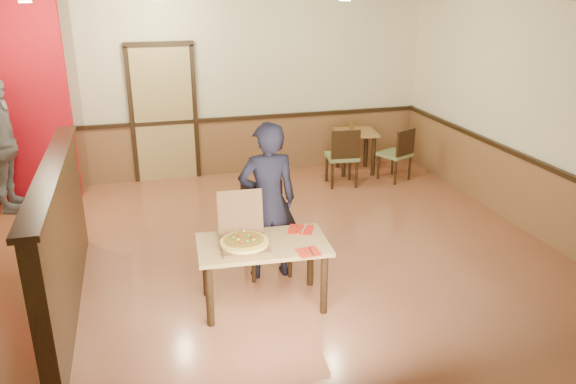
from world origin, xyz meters
name	(u,v)px	position (x,y,z in m)	size (l,w,h in m)	color
floor	(266,271)	(0.00, 0.00, 0.00)	(7.00, 7.00, 0.00)	#A66140
ceiling	(262,3)	(0.00, 0.00, 2.80)	(7.00, 7.00, 0.00)	black
wall_back	(214,89)	(0.00, 3.50, 1.40)	(7.00, 7.00, 0.00)	beige
wall_right	(555,126)	(3.50, 0.00, 1.40)	(7.00, 7.00, 0.00)	beige
wainscot_back	(217,148)	(0.00, 3.47, 0.45)	(7.00, 0.04, 0.90)	brown
chair_rail_back	(215,120)	(0.00, 3.45, 0.92)	(7.00, 0.06, 0.06)	black
wainscot_right	(540,202)	(3.47, 0.00, 0.45)	(0.04, 7.00, 0.90)	brown
chair_rail_right	(544,166)	(3.45, 0.00, 0.92)	(0.06, 7.00, 0.06)	black
back_door	(164,115)	(-0.80, 3.46, 1.05)	(0.90, 0.06, 2.10)	tan
booth_partition	(62,238)	(-2.00, -0.20, 0.74)	(0.20, 3.10, 1.44)	black
red_accent_panel	(8,106)	(-2.90, 3.00, 1.40)	(1.60, 0.20, 2.78)	red
spot_a	(25,2)	(-2.30, 1.80, 2.78)	(0.14, 0.14, 0.02)	beige
spot_c	(345,0)	(1.40, 1.50, 2.78)	(0.14, 0.14, 0.02)	beige
main_table	(263,253)	(-0.17, -0.65, 0.56)	(1.28, 0.79, 0.66)	#B0854A
diner_chair	(265,224)	(0.02, 0.07, 0.53)	(0.49, 0.49, 0.97)	olive
side_chair_left	(343,155)	(1.78, 2.37, 0.51)	(0.50, 0.50, 0.92)	olive
side_chair_right	(398,152)	(2.72, 2.38, 0.47)	(0.56, 0.56, 0.86)	olive
side_table	(356,141)	(2.24, 2.99, 0.52)	(0.74, 0.74, 0.69)	#B0854A
diner	(268,202)	(0.02, -0.08, 0.85)	(0.62, 0.41, 1.70)	black
passerby	(2,146)	(-3.00, 2.66, 0.93)	(1.09, 0.45, 1.85)	gray
pizza_box	(244,239)	(-0.35, -0.64, 0.72)	(0.47, 0.54, 0.46)	brown
pizza	(244,242)	(-0.36, -0.69, 0.71)	(0.46, 0.46, 0.03)	#FAD35B
napkin_near	(308,252)	(0.19, -0.96, 0.67)	(0.21, 0.21, 0.01)	red
napkin_far	(301,229)	(0.26, -0.46, 0.67)	(0.32, 0.32, 0.01)	red
condiment	(351,128)	(2.14, 2.95, 0.77)	(0.06, 0.06, 0.15)	brown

